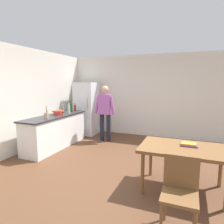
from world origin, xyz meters
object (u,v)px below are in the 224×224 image
(dining_table, at_px, (184,152))
(chair, at_px, (180,188))
(bottle_water_clear, at_px, (69,110))
(bottle_vinegar_tall, at_px, (63,109))
(refrigerator, at_px, (86,108))
(cooking_pot, at_px, (58,113))
(book_stack, at_px, (189,145))
(bottle_sauce_red, at_px, (75,108))
(utensil_jar, at_px, (46,115))
(person, at_px, (105,110))
(bottle_wine_green, at_px, (71,107))

(dining_table, xyz_separation_m, chair, (-0.00, -0.97, -0.14))
(bottle_water_clear, bearing_deg, chair, -37.30)
(dining_table, distance_m, bottle_water_clear, 3.52)
(bottle_vinegar_tall, height_order, bottle_water_clear, bottle_vinegar_tall)
(refrigerator, xyz_separation_m, bottle_water_clear, (0.11, -1.24, 0.13))
(cooking_pot, distance_m, book_stack, 3.62)
(dining_table, height_order, bottle_sauce_red, bottle_sauce_red)
(bottle_water_clear, bearing_deg, bottle_sauce_red, 106.48)
(chair, relative_size, bottle_water_clear, 3.03)
(utensil_jar, distance_m, book_stack, 3.44)
(person, height_order, dining_table, person)
(cooking_pot, distance_m, utensil_jar, 0.57)
(cooking_pot, relative_size, utensil_jar, 1.25)
(dining_table, xyz_separation_m, utensil_jar, (-3.31, 0.64, 0.31))
(refrigerator, bearing_deg, bottle_sauce_red, -96.12)
(dining_table, xyz_separation_m, cooking_pot, (-3.36, 1.21, 0.29))
(bottle_vinegar_tall, bearing_deg, chair, -35.54)
(chair, relative_size, cooking_pot, 2.28)
(person, relative_size, utensil_jar, 5.31)
(cooking_pot, xyz_separation_m, bottle_sauce_red, (-0.00, 0.86, 0.04))
(bottle_vinegar_tall, distance_m, bottle_sauce_red, 0.63)
(book_stack, bearing_deg, bottle_water_clear, 157.17)
(refrigerator, relative_size, utensil_jar, 5.62)
(person, xyz_separation_m, cooking_pot, (-1.01, -0.94, -0.02))
(bottle_vinegar_tall, xyz_separation_m, book_stack, (3.45, -1.36, -0.26))
(book_stack, bearing_deg, utensil_jar, 170.66)
(dining_table, xyz_separation_m, bottle_vinegar_tall, (-3.38, 1.45, 0.36))
(bottle_sauce_red, distance_m, book_stack, 3.98)
(bottle_vinegar_tall, relative_size, bottle_water_clear, 1.07)
(dining_table, xyz_separation_m, book_stack, (0.07, 0.09, 0.10))
(chair, distance_m, bottle_vinegar_tall, 4.19)
(dining_table, height_order, book_stack, book_stack)
(person, xyz_separation_m, bottle_sauce_red, (-1.02, -0.07, 0.02))
(book_stack, bearing_deg, dining_table, -130.68)
(refrigerator, xyz_separation_m, chair, (3.30, -3.67, -0.37))
(bottle_wine_green, bearing_deg, bottle_water_clear, -65.64)
(person, bearing_deg, bottle_sauce_red, -175.83)
(person, relative_size, book_stack, 6.50)
(dining_table, xyz_separation_m, bottle_sauce_red, (-3.37, 2.07, 0.32))
(cooking_pot, relative_size, bottle_sauce_red, 1.67)
(bottle_sauce_red, bearing_deg, utensil_jar, -87.71)
(utensil_jar, xyz_separation_m, bottle_water_clear, (0.12, 0.82, 0.05))
(cooking_pot, xyz_separation_m, utensil_jar, (0.05, -0.57, 0.02))
(book_stack, bearing_deg, bottle_vinegar_tall, 158.49)
(cooking_pot, bearing_deg, bottle_water_clear, 54.57)
(refrigerator, bearing_deg, book_stack, -37.77)
(bottle_sauce_red, bearing_deg, bottle_vinegar_tall, -91.26)
(cooking_pot, height_order, bottle_wine_green, bottle_wine_green)
(dining_table, relative_size, bottle_wine_green, 4.12)
(bottle_water_clear, bearing_deg, book_stack, -22.83)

